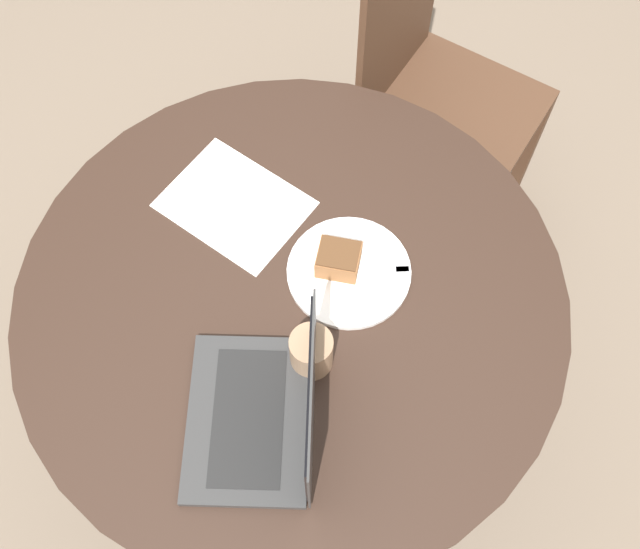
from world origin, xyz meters
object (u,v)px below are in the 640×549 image
at_px(laptop, 265,414).
at_px(chair, 433,90).
at_px(plate, 349,272).
at_px(coffee_glass, 311,352).

bearing_deg(laptop, chair, -20.85).
height_order(chair, plate, chair).
xyz_separation_m(plate, coffee_glass, (-0.05, 0.19, 0.04)).
distance_m(chair, coffee_glass, 0.95).
xyz_separation_m(coffee_glass, laptop, (0.00, 0.14, -0.00)).
distance_m(chair, plate, 0.75).
bearing_deg(coffee_glass, chair, -75.15).
bearing_deg(laptop, coffee_glass, -33.78).
distance_m(coffee_glass, laptop, 0.14).
relative_size(plate, coffee_glass, 2.63).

